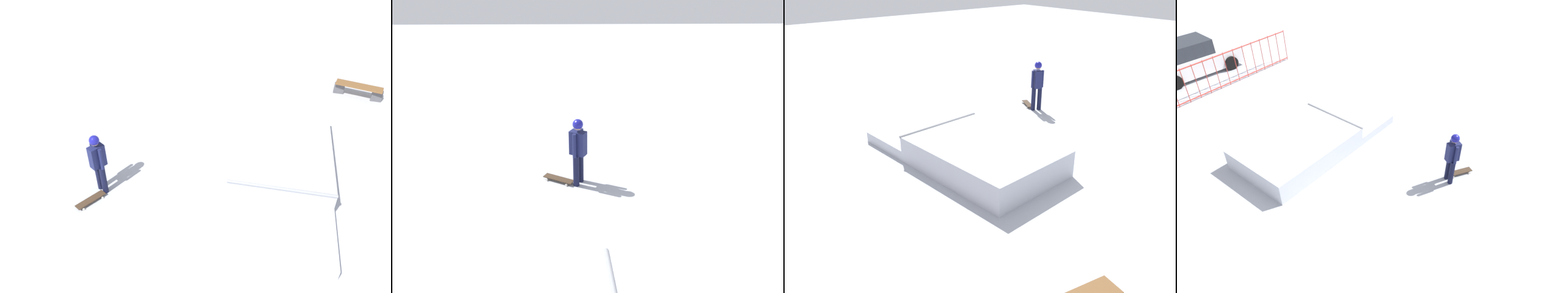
# 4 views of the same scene
# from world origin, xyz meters

# --- Properties ---
(ground_plane) EXTENTS (60.00, 60.00, 0.00)m
(ground_plane) POSITION_xyz_m (0.00, 0.00, 0.00)
(ground_plane) COLOR #B2B7C1
(skate_ramp) EXTENTS (5.57, 2.97, 0.74)m
(skate_ramp) POSITION_xyz_m (0.75, 0.96, 0.32)
(skate_ramp) COLOR silver
(skate_ramp) RESTS_ON ground
(skater) EXTENTS (0.44, 0.40, 1.73)m
(skater) POSITION_xyz_m (2.63, -3.42, 1.01)
(skater) COLOR black
(skater) RESTS_ON ground
(skateboard) EXTENTS (0.80, 0.55, 0.09)m
(skateboard) POSITION_xyz_m (3.13, -3.52, 0.08)
(skateboard) COLOR #3F2D1E
(skateboard) RESTS_ON ground
(perimeter_fence) EXTENTS (9.65, 0.98, 1.50)m
(perimeter_fence) POSITION_xyz_m (-0.00, 7.07, 0.77)
(perimeter_fence) COLOR #B22D23
(perimeter_fence) RESTS_ON ground
(parked_car_white) EXTENTS (4.12, 1.97, 1.60)m
(parked_car_white) POSITION_xyz_m (0.94, 9.42, 0.72)
(parked_car_white) COLOR white
(parked_car_white) RESTS_ON ground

